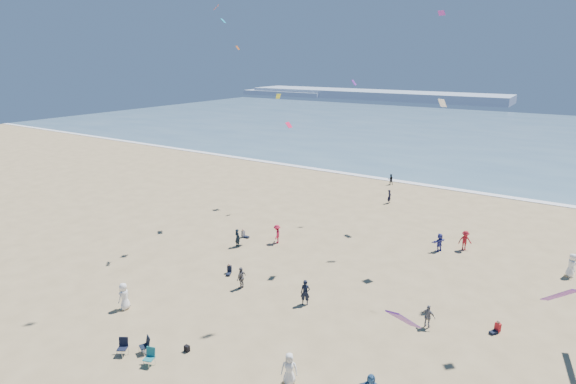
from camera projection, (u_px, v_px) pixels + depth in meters
The scene contains 11 objects.
ground at pixel (175, 377), 23.92m from camera, with size 220.00×220.00×0.00m, color tan.
ocean at pixel (491, 134), 100.44m from camera, with size 220.00×100.00×0.06m, color #476B84.
surf_line at pixel (425, 185), 60.16m from camera, with size 220.00×1.20×0.08m, color white.
headland_far at pixel (371, 95), 191.56m from camera, with size 110.00×20.00×3.20m, color #7A8EA8.
headland_near at pixel (287, 93), 208.48m from camera, with size 40.00×14.00×2.00m, color #7A8EA8.
standing_flyers at pixel (353, 277), 33.09m from camera, with size 26.23×53.79×1.93m.
seated_group at pixel (252, 326), 27.74m from camera, with size 23.78×25.94×0.84m.
chair_cluster at pixel (138, 350), 25.35m from camera, with size 2.79×1.61×1.00m.
white_tote at pixel (144, 349), 25.93m from camera, with size 0.35×0.20×0.40m, color white.
black_backpack at pixel (187, 348), 26.00m from camera, with size 0.30×0.22×0.38m, color black.
kites_aloft at pixel (442, 98), 25.96m from camera, with size 34.46×42.28×27.55m.
Camera 1 is at (15.95, -13.63, 16.31)m, focal length 28.00 mm.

